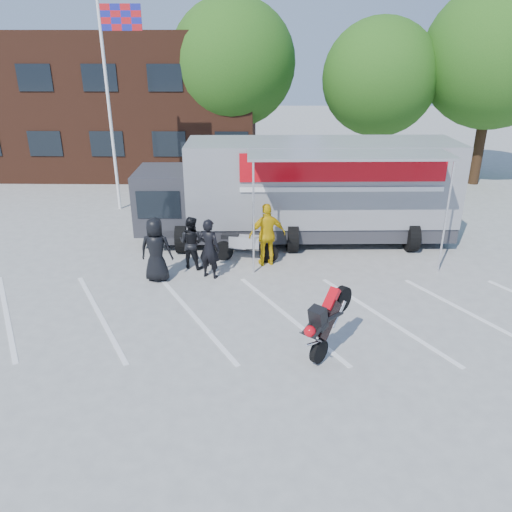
{
  "coord_description": "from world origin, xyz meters",
  "views": [
    {
      "loc": [
        -0.42,
        -10.06,
        6.31
      ],
      "look_at": [
        -0.62,
        1.85,
        1.3
      ],
      "focal_mm": 35.0,
      "sensor_mm": 36.0,
      "label": 1
    }
  ],
  "objects_px": {
    "parked_motorcycle": "(246,261)",
    "tree_right": "(494,57)",
    "spectator_leather_a": "(156,250)",
    "flagpole": "(113,82)",
    "spectator_leather_c": "(191,242)",
    "tree_left": "(233,63)",
    "tree_mid": "(380,78)",
    "stunt_bike_rider": "(333,352)",
    "transporter_truck": "(304,240)",
    "spectator_leather_b": "(209,249)",
    "spectator_hivis": "(267,235)"
  },
  "relations": [
    {
      "from": "spectator_leather_c",
      "to": "tree_left",
      "type": "bearing_deg",
      "value": -71.92
    },
    {
      "from": "flagpole",
      "to": "tree_right",
      "type": "bearing_deg",
      "value": 15.48
    },
    {
      "from": "transporter_truck",
      "to": "spectator_leather_c",
      "type": "xyz_separation_m",
      "value": [
        -3.62,
        -2.41,
        0.82
      ]
    },
    {
      "from": "tree_left",
      "to": "tree_right",
      "type": "relative_size",
      "value": 0.95
    },
    {
      "from": "spectator_hivis",
      "to": "transporter_truck",
      "type": "bearing_deg",
      "value": -136.7
    },
    {
      "from": "tree_left",
      "to": "stunt_bike_rider",
      "type": "xyz_separation_m",
      "value": [
        3.15,
        -16.58,
        -5.57
      ]
    },
    {
      "from": "flagpole",
      "to": "spectator_leather_c",
      "type": "distance_m",
      "value": 8.16
    },
    {
      "from": "transporter_truck",
      "to": "tree_mid",
      "type": "bearing_deg",
      "value": 62.96
    },
    {
      "from": "parked_motorcycle",
      "to": "tree_right",
      "type": "bearing_deg",
      "value": -41.05
    },
    {
      "from": "flagpole",
      "to": "stunt_bike_rider",
      "type": "bearing_deg",
      "value": -55.05
    },
    {
      "from": "flagpole",
      "to": "spectator_leather_b",
      "type": "distance_m",
      "value": 8.92
    },
    {
      "from": "parked_motorcycle",
      "to": "stunt_bike_rider",
      "type": "bearing_deg",
      "value": -150.59
    },
    {
      "from": "tree_mid",
      "to": "tree_right",
      "type": "height_order",
      "value": "tree_right"
    },
    {
      "from": "flagpole",
      "to": "spectator_leather_c",
      "type": "bearing_deg",
      "value": -58.84
    },
    {
      "from": "flagpole",
      "to": "stunt_bike_rider",
      "type": "distance_m",
      "value": 13.86
    },
    {
      "from": "tree_left",
      "to": "tree_right",
      "type": "height_order",
      "value": "tree_right"
    },
    {
      "from": "spectator_leather_c",
      "to": "spectator_hivis",
      "type": "distance_m",
      "value": 2.33
    },
    {
      "from": "tree_right",
      "to": "transporter_truck",
      "type": "height_order",
      "value": "tree_right"
    },
    {
      "from": "flagpole",
      "to": "transporter_truck",
      "type": "bearing_deg",
      "value": -26.21
    },
    {
      "from": "spectator_leather_b",
      "to": "spectator_leather_c",
      "type": "bearing_deg",
      "value": -27.73
    },
    {
      "from": "tree_right",
      "to": "spectator_leather_b",
      "type": "height_order",
      "value": "tree_right"
    },
    {
      "from": "flagpole",
      "to": "tree_mid",
      "type": "xyz_separation_m",
      "value": [
        11.24,
        5.0,
        -0.11
      ]
    },
    {
      "from": "transporter_truck",
      "to": "spectator_leather_a",
      "type": "height_order",
      "value": "spectator_leather_a"
    },
    {
      "from": "transporter_truck",
      "to": "stunt_bike_rider",
      "type": "relative_size",
      "value": 6.17
    },
    {
      "from": "tree_mid",
      "to": "transporter_truck",
      "type": "distance_m",
      "value": 10.67
    },
    {
      "from": "flagpole",
      "to": "spectator_leather_c",
      "type": "xyz_separation_m",
      "value": [
        3.61,
        -5.97,
        -4.24
      ]
    },
    {
      "from": "tree_left",
      "to": "spectator_leather_a",
      "type": "distance_m",
      "value": 13.79
    },
    {
      "from": "flagpole",
      "to": "tree_mid",
      "type": "relative_size",
      "value": 1.04
    },
    {
      "from": "tree_right",
      "to": "transporter_truck",
      "type": "distance_m",
      "value": 13.45
    },
    {
      "from": "spectator_leather_c",
      "to": "transporter_truck",
      "type": "bearing_deg",
      "value": -125.18
    },
    {
      "from": "spectator_leather_a",
      "to": "spectator_leather_c",
      "type": "xyz_separation_m",
      "value": [
        0.87,
        0.93,
        -0.13
      ]
    },
    {
      "from": "flagpole",
      "to": "transporter_truck",
      "type": "xyz_separation_m",
      "value": [
        7.22,
        -3.56,
        -5.05
      ]
    },
    {
      "from": "tree_left",
      "to": "spectator_hivis",
      "type": "distance_m",
      "value": 12.7
    },
    {
      "from": "spectator_hivis",
      "to": "tree_left",
      "type": "bearing_deg",
      "value": -97.57
    },
    {
      "from": "tree_mid",
      "to": "spectator_leather_a",
      "type": "bearing_deg",
      "value": -125.56
    },
    {
      "from": "spectator_leather_b",
      "to": "spectator_leather_c",
      "type": "height_order",
      "value": "spectator_leather_b"
    },
    {
      "from": "transporter_truck",
      "to": "spectator_leather_a",
      "type": "distance_m",
      "value": 5.68
    },
    {
      "from": "tree_mid",
      "to": "parked_motorcycle",
      "type": "xyz_separation_m",
      "value": [
        -5.99,
        -10.47,
        -4.94
      ]
    },
    {
      "from": "stunt_bike_rider",
      "to": "spectator_leather_a",
      "type": "xyz_separation_m",
      "value": [
        -4.66,
        3.68,
        0.94
      ]
    },
    {
      "from": "spectator_leather_a",
      "to": "tree_left",
      "type": "bearing_deg",
      "value": -93.37
    },
    {
      "from": "spectator_leather_b",
      "to": "spectator_hivis",
      "type": "height_order",
      "value": "spectator_hivis"
    },
    {
      "from": "tree_mid",
      "to": "spectator_leather_c",
      "type": "bearing_deg",
      "value": -124.84
    },
    {
      "from": "flagpole",
      "to": "stunt_bike_rider",
      "type": "relative_size",
      "value": 4.54
    },
    {
      "from": "transporter_truck",
      "to": "spectator_leather_b",
      "type": "height_order",
      "value": "spectator_leather_b"
    },
    {
      "from": "tree_right",
      "to": "stunt_bike_rider",
      "type": "bearing_deg",
      "value": -120.41
    },
    {
      "from": "tree_right",
      "to": "spectator_leather_b",
      "type": "bearing_deg",
      "value": -137.08
    },
    {
      "from": "spectator_leather_a",
      "to": "flagpole",
      "type": "bearing_deg",
      "value": -65.07
    },
    {
      "from": "stunt_bike_rider",
      "to": "spectator_leather_a",
      "type": "bearing_deg",
      "value": -178.6
    },
    {
      "from": "tree_mid",
      "to": "tree_right",
      "type": "xyz_separation_m",
      "value": [
        5.0,
        -0.5,
        0.93
      ]
    },
    {
      "from": "tree_mid",
      "to": "spectator_leather_a",
      "type": "height_order",
      "value": "tree_mid"
    }
  ]
}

